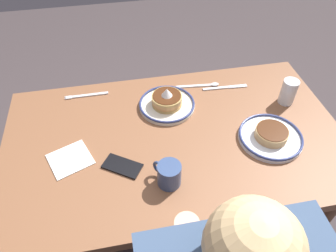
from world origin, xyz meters
The scene contains 11 objects.
ground_plane centered at (0.00, 0.00, 0.00)m, with size 6.00×6.00×0.00m, color #413739.
dining_table centered at (0.00, 0.00, 0.66)m, with size 1.39×0.83×0.75m.
plate_near_main centered at (0.00, -0.19, 0.77)m, with size 0.25×0.25×0.10m.
plate_center_pancakes centered at (-0.37, 0.09, 0.76)m, with size 0.26×0.26×0.05m.
coffee_mug centered at (0.07, 0.21, 0.79)m, with size 0.09×0.10×0.09m.
drinking_glass centered at (-0.54, -0.12, 0.80)m, with size 0.07×0.07×0.12m.
cell_phone centered at (0.23, 0.11, 0.75)m, with size 0.14×0.07×0.01m, color black.
paper_napkin centered at (0.42, 0.04, 0.75)m, with size 0.15×0.14×0.00m, color white.
fork_near centered at (0.36, -0.33, 0.75)m, with size 0.20×0.02×0.01m.
butter_knife centered at (-0.30, -0.26, 0.75)m, with size 0.22×0.03×0.01m.
tea_spoon centered at (-0.20, -0.30, 0.75)m, with size 0.21×0.04×0.01m.
Camera 1 is at (0.20, 0.85, 1.69)m, focal length 33.50 mm.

